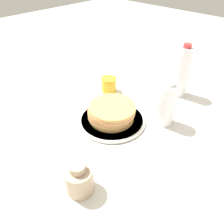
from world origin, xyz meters
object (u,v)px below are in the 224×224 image
Objects in this scene: plate at (112,119)px; cream_jug at (79,179)px; water_bottle_near at (167,104)px; water_bottle_mid at (182,72)px; pancake_stack at (111,112)px; juice_glass at (109,85)px.

cream_jug reaches higher than plate.
water_bottle_mid reaches higher than water_bottle_near.
water_bottle_mid is (0.09, 0.39, 0.07)m from pancake_stack.
juice_glass is 0.30× the size of water_bottle_mid.
plate is 3.73× the size of juice_glass.
plate is 0.34m from cream_jug.
water_bottle_mid is (0.27, 0.22, 0.08)m from juice_glass.
pancake_stack is 1.81× the size of cream_jug.
pancake_stack is 0.24m from juice_glass.
water_bottle_mid is at bearing 76.55° from pancake_stack.
cream_jug is 0.44× the size of water_bottle_mid.
cream_jug is (0.33, -0.47, 0.01)m from juice_glass.
plate is 1.11× the size of water_bottle_mid.
juice_glass is 0.36m from water_bottle_mid.
pancake_stack is 0.41m from water_bottle_mid.
cream_jug is at bearing -54.41° from juice_glass.
juice_glass is 0.38× the size of water_bottle_near.
pancake_stack is at bearing -103.45° from water_bottle_mid.
plate is 0.04m from pancake_stack.
plate is at bearing -138.69° from water_bottle_near.
cream_jug is (0.16, -0.30, 0.04)m from plate.
water_bottle_near reaches higher than cream_jug.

